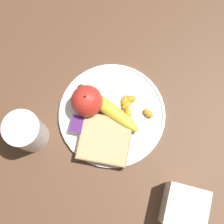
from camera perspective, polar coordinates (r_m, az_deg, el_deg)
name	(u,v)px	position (r m, az deg, el deg)	size (l,w,h in m)	color
ground_plane	(112,115)	(0.77, 0.00, -0.58)	(3.00, 3.00, 0.00)	brown
plate	(112,114)	(0.76, 0.00, -0.44)	(0.26, 0.26, 0.01)	silver
juice_glass	(27,132)	(0.73, -15.29, -3.59)	(0.08, 0.08, 0.10)	silver
apple	(87,101)	(0.73, -4.61, 2.01)	(0.08, 0.08, 0.08)	red
banana	(107,108)	(0.74, -0.85, 0.74)	(0.18, 0.10, 0.04)	yellow
bread_slice	(106,140)	(0.73, -1.15, -5.14)	(0.13, 0.12, 0.02)	olive
fork	(112,112)	(0.75, -0.05, 0.03)	(0.10, 0.17, 0.00)	#B2B2B7
jam_packet	(82,126)	(0.74, -5.59, -2.57)	(0.05, 0.04, 0.02)	silver
orange_segment_0	(121,122)	(0.74, 1.71, -1.92)	(0.03, 0.03, 0.02)	orange
orange_segment_1	(127,105)	(0.75, 2.70, 1.35)	(0.03, 0.03, 0.02)	orange
orange_segment_2	(128,113)	(0.75, 2.96, -0.14)	(0.02, 0.03, 0.01)	orange
orange_segment_3	(125,100)	(0.76, 2.41, 2.17)	(0.02, 0.03, 0.02)	orange
orange_segment_4	(115,121)	(0.74, 0.58, -1.66)	(0.03, 0.04, 0.02)	orange
orange_segment_5	(130,99)	(0.76, 3.31, 2.39)	(0.03, 0.03, 0.02)	orange
orange_segment_6	(148,113)	(0.75, 6.65, -0.22)	(0.03, 0.03, 0.02)	orange
condiment_caddy	(184,207)	(0.73, 13.03, -16.56)	(0.09, 0.09, 0.08)	silver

